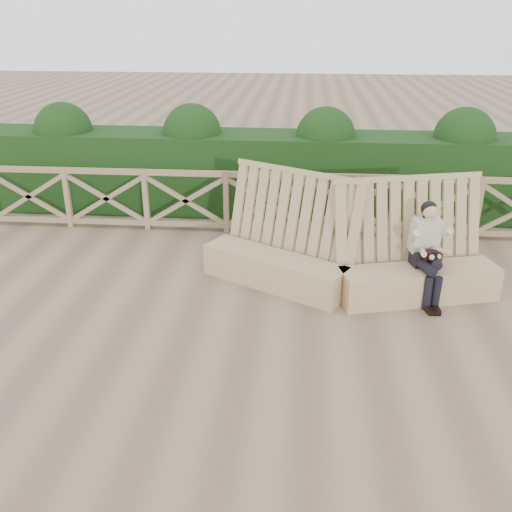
{
  "coord_description": "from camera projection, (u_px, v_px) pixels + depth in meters",
  "views": [
    {
      "loc": [
        0.63,
        -5.91,
        3.68
      ],
      "look_at": [
        0.08,
        0.4,
        0.9
      ],
      "focal_mm": 40.0,
      "sensor_mm": 36.0,
      "label": 1
    }
  ],
  "objects": [
    {
      "name": "woman",
      "position": [
        428.0,
        248.0,
        7.56
      ],
      "size": [
        0.46,
        0.83,
        1.36
      ],
      "rotation": [
        0.0,
        0.0,
        0.26
      ],
      "color": "black",
      "rests_on": "ground"
    },
    {
      "name": "hedge",
      "position": [
        271.0,
        173.0,
        10.91
      ],
      "size": [
        12.0,
        1.2,
        1.5
      ],
      "primitive_type": "cube",
      "color": "black",
      "rests_on": "ground"
    },
    {
      "name": "ground",
      "position": [
        246.0,
        337.0,
        6.92
      ],
      "size": [
        60.0,
        60.0,
        0.0
      ],
      "primitive_type": "plane",
      "color": "brown",
      "rests_on": "ground"
    },
    {
      "name": "guardrail",
      "position": [
        267.0,
        203.0,
        9.89
      ],
      "size": [
        10.1,
        0.09,
        1.1
      ],
      "color": "#83664C",
      "rests_on": "ground"
    },
    {
      "name": "bench",
      "position": [
        346.0,
        263.0,
        7.93
      ],
      "size": [
        4.13,
        1.73,
        1.59
      ],
      "rotation": [
        0.0,
        0.0,
        -0.08
      ],
      "color": "#957C55",
      "rests_on": "ground"
    }
  ]
}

